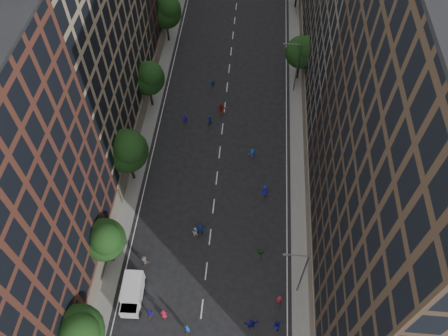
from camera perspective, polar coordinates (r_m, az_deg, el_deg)
name	(u,v)px	position (r m, az deg, el deg)	size (l,w,h in m)	color
ground	(225,109)	(67.73, 0.07, 7.66)	(240.00, 240.00, 0.00)	black
sidewalk_left	(156,72)	(74.70, -8.87, 12.25)	(4.00, 105.00, 0.15)	slate
sidewalk_right	(302,80)	(73.46, 10.12, 11.20)	(4.00, 105.00, 0.15)	slate
bldg_left_b	(61,29)	(57.35, -20.52, 16.67)	(14.00, 26.00, 34.00)	#958061
bldg_right_a	(424,185)	(40.60, 24.71, -2.02)	(14.00, 30.00, 36.00)	#403022
bldg_right_b	(376,4)	(62.22, 19.27, 19.56)	(14.00, 28.00, 33.00)	#5F584E
tree_left_0	(78,332)	(46.30, -18.54, -19.64)	(5.20, 5.20, 8.83)	black
tree_left_1	(105,239)	(50.00, -15.32, -8.98)	(4.80, 4.80, 8.21)	black
tree_left_2	(127,150)	(55.49, -12.54, 2.31)	(5.60, 5.60, 9.45)	black
tree_left_3	(149,77)	(65.19, -9.83, 11.61)	(5.00, 5.00, 8.58)	black
tree_left_4	(166,11)	(77.37, -7.55, 19.68)	(5.40, 5.40, 9.08)	black
tree_right_a	(303,51)	(70.14, 10.26, 14.80)	(5.00, 5.00, 8.39)	black
streetlamp_near	(301,272)	(47.76, 10.05, -13.23)	(2.64, 0.22, 9.06)	#595B60
streetlamp_far	(296,65)	(68.11, 9.40, 13.09)	(2.64, 0.22, 9.06)	#595B60
cargo_van	(132,293)	(51.35, -11.90, -15.72)	(2.36, 4.78, 2.51)	white
skater_0	(133,297)	(51.74, -11.81, -16.22)	(0.77, 0.50, 1.57)	#13169A
skater_1	(187,329)	(49.67, -4.82, -20.20)	(0.67, 0.44, 1.84)	#1549AD
skater_2	(276,325)	(49.94, 6.86, -19.72)	(0.89, 0.69, 1.83)	#1615B2
skater_4	(150,313)	(50.75, -9.61, -18.19)	(0.97, 0.40, 1.65)	#1E15B1
skater_5	(251,324)	(49.81, 3.61, -19.69)	(1.59, 0.51, 1.71)	#141191
skater_6	(164,314)	(50.46, -7.89, -18.36)	(0.85, 0.56, 1.75)	maroon
skater_7	(279,300)	(50.88, 7.21, -16.71)	(0.66, 0.43, 1.81)	#A91C39
skater_8	(195,232)	(54.24, -3.81, -8.31)	(0.77, 0.60, 1.57)	silver
skater_9	(145,261)	(53.19, -10.33, -11.83)	(1.07, 0.62, 1.66)	#45454A
skater_10	(260,252)	(53.06, 4.73, -10.87)	(0.94, 0.39, 1.60)	#1D6120
skater_11	(200,229)	(54.28, -3.12, -8.02)	(1.59, 0.51, 1.72)	#153FAF
skater_12	(265,191)	(57.37, 5.36, -2.96)	(0.89, 0.58, 1.82)	#161CB4
skater_13	(185,119)	(65.29, -5.11, 6.40)	(0.70, 0.46, 1.91)	#2117BD
skater_14	(209,121)	(65.01, -1.92, 6.21)	(0.81, 0.63, 1.67)	#173DBC
skater_15	(252,154)	(60.89, 3.74, 1.84)	(1.16, 0.67, 1.80)	#1541AD
skater_16	(213,85)	(70.57, -1.45, 10.83)	(0.93, 0.39, 1.59)	#154CB1
skater_17	(222,109)	(66.47, -0.30, 7.72)	(1.76, 0.56, 1.90)	#A7291B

